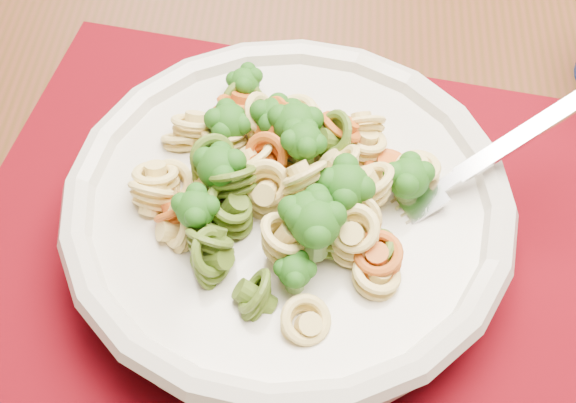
{
  "coord_description": "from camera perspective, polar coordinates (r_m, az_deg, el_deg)",
  "views": [
    {
      "loc": [
        -0.02,
        -0.84,
        1.15
      ],
      "look_at": [
        -0.04,
        -0.55,
        0.77
      ],
      "focal_mm": 50.0,
      "sensor_mm": 36.0,
      "label": 1
    }
  ],
  "objects": [
    {
      "name": "dining_table",
      "position": [
        0.64,
        -0.55,
        0.3
      ],
      "size": [
        1.53,
        0.99,
        0.72
      ],
      "rotation": [
        0.0,
        0.0,
        0.0
      ],
      "color": "#552918",
      "rests_on": "ground"
    },
    {
      "name": "placemat",
      "position": [
        0.51,
        0.49,
        -2.64
      ],
      "size": [
        0.46,
        0.38,
        0.0
      ],
      "primitive_type": "cube",
      "rotation": [
        0.0,
        0.0,
        -0.15
      ],
      "color": "#60040B",
      "rests_on": "dining_table"
    },
    {
      "name": "pasta_bowl",
      "position": [
        0.48,
        0.0,
        -0.65
      ],
      "size": [
        0.27,
        0.27,
        0.05
      ],
      "color": "beige",
      "rests_on": "placemat"
    },
    {
      "name": "pasta_broccoli_heap",
      "position": [
        0.47,
        0.0,
        0.43
      ],
      "size": [
        0.23,
        0.23,
        0.06
      ],
      "primitive_type": null,
      "color": "#E8C272",
      "rests_on": "pasta_bowl"
    },
    {
      "name": "fork",
      "position": [
        0.48,
        9.51,
        0.18
      ],
      "size": [
        0.17,
        0.11,
        0.08
      ],
      "primitive_type": null,
      "rotation": [
        0.0,
        -0.35,
        0.53
      ],
      "color": "silver",
      "rests_on": "pasta_bowl"
    }
  ]
}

